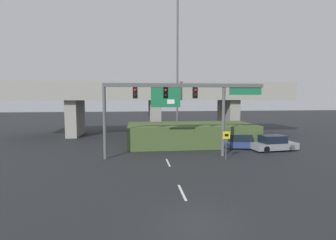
% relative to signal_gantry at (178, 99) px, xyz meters
% --- Properties ---
extents(ground_plane, '(160.00, 160.00, 0.00)m').
position_rel_signal_gantry_xyz_m(ground_plane, '(-1.03, -11.66, -5.04)').
color(ground_plane, black).
extents(lane_markings, '(0.14, 34.79, 0.01)m').
position_rel_signal_gantry_xyz_m(lane_markings, '(-1.03, 1.48, -5.04)').
color(lane_markings, silver).
rests_on(lane_markings, ground).
extents(signal_gantry, '(13.77, 0.44, 6.32)m').
position_rel_signal_gantry_xyz_m(signal_gantry, '(0.00, 0.00, 0.00)').
color(signal_gantry, '#515456').
rests_on(signal_gantry, ground).
extents(speed_limit_sign, '(0.60, 0.11, 2.42)m').
position_rel_signal_gantry_xyz_m(speed_limit_sign, '(3.82, -1.46, -3.46)').
color(speed_limit_sign, '#4C4C4C').
rests_on(speed_limit_sign, ground).
extents(highway_light_pole_near, '(0.70, 0.36, 18.12)m').
position_rel_signal_gantry_xyz_m(highway_light_pole_near, '(1.48, 9.77, 4.40)').
color(highway_light_pole_near, '#515456').
rests_on(highway_light_pole_near, ground).
extents(overpass_bridge, '(37.31, 7.01, 7.08)m').
position_rel_signal_gantry_xyz_m(overpass_bridge, '(-1.03, 14.11, -0.24)').
color(overpass_bridge, gray).
rests_on(overpass_bridge, ground).
extents(grass_embankment, '(13.47, 6.26, 2.24)m').
position_rel_signal_gantry_xyz_m(grass_embankment, '(2.34, 5.76, -3.92)').
color(grass_embankment, '#42562D').
rests_on(grass_embankment, ground).
extents(parked_sedan_near_right, '(4.82, 2.82, 1.45)m').
position_rel_signal_gantry_xyz_m(parked_sedan_near_right, '(6.87, 3.07, -4.37)').
color(parked_sedan_near_right, navy).
rests_on(parked_sedan_near_right, ground).
extents(parked_sedan_mid_right, '(4.48, 2.21, 1.49)m').
position_rel_signal_gantry_xyz_m(parked_sedan_mid_right, '(9.64, 1.62, -4.36)').
color(parked_sedan_mid_right, gray).
rests_on(parked_sedan_mid_right, ground).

